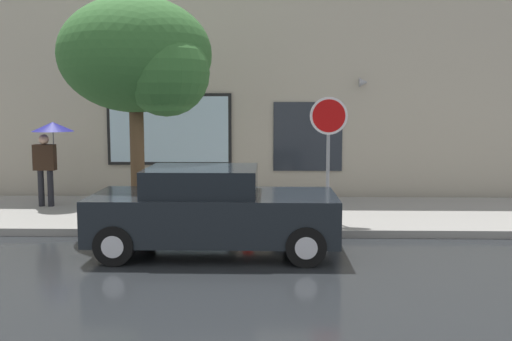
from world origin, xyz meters
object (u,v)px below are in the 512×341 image
Objects in this scene: fire_hydrant at (248,199)px; stop_sign at (328,134)px; parked_car at (212,211)px; pedestrian_with_umbrella at (50,140)px; street_tree at (141,59)px.

stop_sign is at bearing -10.29° from fire_hydrant.
pedestrian_with_umbrella is (-4.14, 3.59, 0.98)m from parked_car.
street_tree reaches higher than fire_hydrant.
parked_car is 3.18m from stop_sign.
pedestrian_with_umbrella reaches higher than fire_hydrant.
stop_sign is at bearing 3.58° from street_tree.
parked_car reaches higher than fire_hydrant.
pedestrian_with_umbrella is at bearing 164.33° from fire_hydrant.
parked_car is 5.11× the size of fire_hydrant.
parked_car is 1.62× the size of stop_sign.
stop_sign is at bearing 42.64° from parked_car.
fire_hydrant is 3.58m from street_tree.
stop_sign is (2.16, 1.99, 1.21)m from parked_car.
fire_hydrant is 0.32× the size of stop_sign.
fire_hydrant is 4.98m from pedestrian_with_umbrella.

